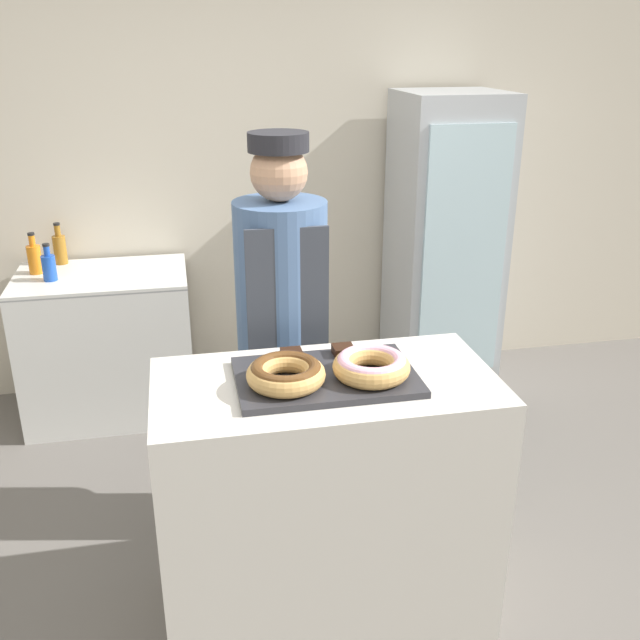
% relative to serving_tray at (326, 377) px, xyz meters
% --- Properties ---
extents(ground_plane, '(14.00, 14.00, 0.00)m').
position_rel_serving_tray_xyz_m(ground_plane, '(0.00, 0.00, -0.98)').
color(ground_plane, '#66605B').
extents(wall_back, '(8.00, 0.06, 2.70)m').
position_rel_serving_tray_xyz_m(wall_back, '(0.00, 2.13, 0.37)').
color(wall_back, beige).
rests_on(wall_back, ground_plane).
extents(display_counter, '(1.17, 0.60, 0.97)m').
position_rel_serving_tray_xyz_m(display_counter, '(0.00, 0.00, -0.50)').
color(display_counter, beige).
rests_on(display_counter, ground_plane).
extents(serving_tray, '(0.61, 0.39, 0.02)m').
position_rel_serving_tray_xyz_m(serving_tray, '(0.00, 0.00, 0.00)').
color(serving_tray, '#2D2D33').
rests_on(serving_tray, display_counter).
extents(donut_chocolate_glaze, '(0.26, 0.26, 0.08)m').
position_rel_serving_tray_xyz_m(donut_chocolate_glaze, '(-0.14, -0.05, 0.05)').
color(donut_chocolate_glaze, tan).
rests_on(donut_chocolate_glaze, serving_tray).
extents(donut_light_glaze, '(0.26, 0.26, 0.08)m').
position_rel_serving_tray_xyz_m(donut_light_glaze, '(0.14, -0.05, 0.05)').
color(donut_light_glaze, tan).
rests_on(donut_light_glaze, serving_tray).
extents(brownie_back_left, '(0.07, 0.07, 0.03)m').
position_rel_serving_tray_xyz_m(brownie_back_left, '(-0.09, 0.14, 0.03)').
color(brownie_back_left, black).
rests_on(brownie_back_left, serving_tray).
extents(brownie_back_right, '(0.07, 0.07, 0.03)m').
position_rel_serving_tray_xyz_m(brownie_back_right, '(0.09, 0.14, 0.03)').
color(brownie_back_right, black).
rests_on(brownie_back_right, serving_tray).
extents(baker_person, '(0.38, 0.38, 1.71)m').
position_rel_serving_tray_xyz_m(baker_person, '(-0.06, 0.61, -0.07)').
color(baker_person, '#4C4C51').
rests_on(baker_person, ground_plane).
extents(beverage_fridge, '(0.58, 0.61, 1.77)m').
position_rel_serving_tray_xyz_m(beverage_fridge, '(1.09, 1.75, -0.09)').
color(beverage_fridge, '#ADB2B7').
rests_on(beverage_fridge, ground_plane).
extents(chest_freezer, '(0.92, 0.62, 0.84)m').
position_rel_serving_tray_xyz_m(chest_freezer, '(-0.89, 1.76, -0.56)').
color(chest_freezer, silver).
rests_on(chest_freezer, ground_plane).
extents(bottle_amber, '(0.07, 0.07, 0.24)m').
position_rel_serving_tray_xyz_m(bottle_amber, '(-1.12, 2.00, -0.05)').
color(bottle_amber, '#99661E').
rests_on(bottle_amber, chest_freezer).
extents(bottle_blue, '(0.07, 0.07, 0.20)m').
position_rel_serving_tray_xyz_m(bottle_blue, '(-1.14, 1.70, -0.06)').
color(bottle_blue, '#1E4CB2').
rests_on(bottle_blue, chest_freezer).
extents(bottle_orange, '(0.07, 0.07, 0.23)m').
position_rel_serving_tray_xyz_m(bottle_orange, '(-1.23, 1.84, -0.05)').
color(bottle_orange, orange).
rests_on(bottle_orange, chest_freezer).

